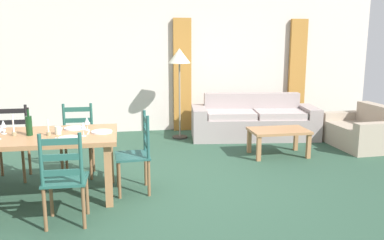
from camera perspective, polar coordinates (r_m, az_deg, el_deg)
name	(u,v)px	position (r m, az deg, el deg)	size (l,w,h in m)	color
ground_plane	(155,189)	(5.08, -5.16, -9.71)	(9.60, 9.60, 0.02)	#2C4D3A
wall_far	(139,63)	(8.05, -7.40, 8.02)	(9.60, 0.16, 2.70)	beige
curtain_panel_left	(182,75)	(8.01, -1.37, 6.30)	(0.35, 0.08, 2.20)	#B47832
curtain_panel_right	(297,74)	(8.70, 14.55, 6.35)	(0.35, 0.08, 2.20)	#B47832
dining_table	(31,143)	(4.92, -21.67, -2.99)	(1.90, 0.96, 0.75)	#AC784C
dining_chair_near_right	(64,179)	(4.17, -17.51, -7.90)	(0.43, 0.41, 0.96)	#265A4F
dining_chair_far_left	(12,143)	(5.79, -24.06, -2.96)	(0.42, 0.40, 0.96)	black
dining_chair_far_right	(78,141)	(5.62, -15.78, -2.80)	(0.43, 0.41, 0.96)	#245649
dining_chair_head_east	(137,153)	(4.88, -7.76, -4.64)	(0.42, 0.44, 0.96)	#24554F
dinner_plate_near_right	(70,138)	(4.58, -16.84, -2.45)	(0.24, 0.24, 0.02)	white
fork_near_right	(55,139)	(4.60, -18.69, -2.58)	(0.02, 0.17, 0.01)	silver
dinner_plate_far_right	(74,128)	(5.06, -16.21, -1.11)	(0.24, 0.24, 0.02)	white
fork_far_right	(62,129)	(5.08, -17.88, -1.23)	(0.02, 0.17, 0.01)	silver
dinner_plate_head_east	(102,132)	(4.79, -12.59, -1.62)	(0.24, 0.24, 0.02)	white
fork_head_east	(88,133)	(4.80, -14.37, -1.75)	(0.02, 0.17, 0.01)	silver
wine_bottle	(29,125)	(4.87, -21.97, -0.67)	(0.07, 0.07, 0.32)	#143819
wine_glass_near_right	(83,126)	(4.64, -15.06, -0.88)	(0.06, 0.06, 0.16)	white
wine_glass_far_left	(3,124)	(5.07, -25.03, -0.56)	(0.06, 0.06, 0.16)	white
wine_glass_far_right	(87,121)	(4.93, -14.57, -0.14)	(0.06, 0.06, 0.16)	white
coffee_cup_primary	(58,130)	(4.83, -18.34, -1.39)	(0.07, 0.07, 0.09)	beige
candle_tall	(14,130)	(4.94, -23.79, -1.26)	(0.05, 0.05, 0.24)	#998C66
candle_short	(48,131)	(4.81, -19.55, -1.48)	(0.05, 0.05, 0.18)	#998C66
couch	(254,122)	(7.61, 8.65, -0.26)	(2.36, 1.08, 0.80)	#A49693
coffee_table	(279,133)	(6.48, 12.09, -1.86)	(0.90, 0.56, 0.42)	#AC784C
armchair_upholstered	(362,132)	(7.47, 22.84, -1.61)	(0.85, 1.19, 0.72)	tan
standing_lamp	(179,61)	(7.32, -1.78, 8.25)	(0.40, 0.40, 1.64)	#332D28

